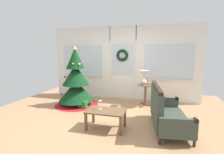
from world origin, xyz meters
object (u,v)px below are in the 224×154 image
(christmas_tree, at_px, (76,84))
(coffee_table, at_px, (106,113))
(side_table, at_px, (145,91))
(settee_sofa, at_px, (165,112))
(wine_glass, at_px, (100,103))
(gift_box, at_px, (83,104))
(table_lamp, at_px, (144,75))

(christmas_tree, relative_size, coffee_table, 2.21)
(side_table, bearing_deg, settee_sofa, -69.62)
(side_table, height_order, wine_glass, side_table)
(christmas_tree, height_order, gift_box, christmas_tree)
(side_table, distance_m, table_lamp, 0.48)
(gift_box, bearing_deg, side_table, 23.13)
(settee_sofa, bearing_deg, wine_glass, -166.98)
(gift_box, bearing_deg, wine_glass, -49.47)
(wine_glass, distance_m, gift_box, 1.50)
(christmas_tree, relative_size, wine_glass, 9.58)
(settee_sofa, xyz_separation_m, side_table, (-0.57, 1.52, 0.10))
(settee_sofa, bearing_deg, table_lamp, 111.82)
(table_lamp, relative_size, gift_box, 1.92)
(table_lamp, xyz_separation_m, coffee_table, (-0.61, -1.92, -0.60))
(side_table, bearing_deg, coffee_table, -109.75)
(gift_box, bearing_deg, coffee_table, -46.35)
(side_table, xyz_separation_m, gift_box, (-1.75, -0.75, -0.36))
(settee_sofa, xyz_separation_m, wine_glass, (-1.38, -0.32, 0.18))
(settee_sofa, relative_size, wine_glass, 8.28)
(coffee_table, distance_m, gift_box, 1.58)
(settee_sofa, distance_m, coffee_table, 1.29)
(christmas_tree, relative_size, table_lamp, 4.24)
(table_lamp, distance_m, wine_glass, 2.07)
(side_table, distance_m, wine_glass, 2.02)
(table_lamp, height_order, wine_glass, table_lamp)
(side_table, bearing_deg, gift_box, -156.87)
(settee_sofa, height_order, table_lamp, table_lamp)
(wine_glass, bearing_deg, christmas_tree, 134.00)
(christmas_tree, distance_m, table_lamp, 2.14)
(settee_sofa, height_order, coffee_table, settee_sofa)
(coffee_table, height_order, wine_glass, wine_glass)
(wine_glass, relative_size, gift_box, 0.85)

